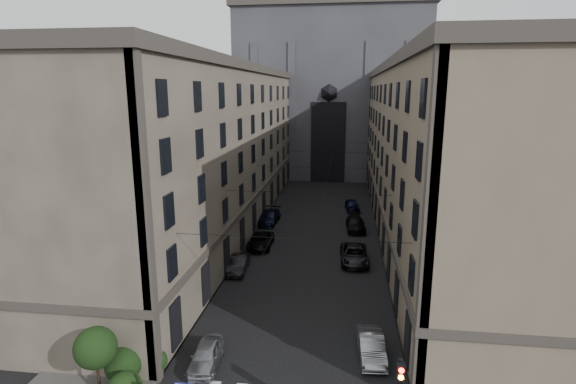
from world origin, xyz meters
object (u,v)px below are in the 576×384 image
at_px(gothic_tower, 332,81).
at_px(car_right_midfar, 356,224).
at_px(car_left_near, 206,355).
at_px(car_left_far, 269,217).
at_px(car_right_midnear, 354,255).
at_px(car_left_midnear, 238,264).
at_px(car_right_near, 371,346).
at_px(car_right_far, 352,205).
at_px(car_left_midfar, 261,241).

xyz_separation_m(gothic_tower, car_right_midfar, (4.50, -39.07, -17.05)).
height_order(car_left_near, car_left_far, car_left_far).
bearing_deg(car_right_midnear, car_left_near, -119.05).
bearing_deg(car_right_midnear, car_right_midfar, 86.14).
bearing_deg(car_left_far, car_left_near, -83.94).
height_order(car_left_near, car_right_midnear, car_right_midnear).
height_order(gothic_tower, car_left_midnear, gothic_tower).
relative_size(car_left_far, car_right_near, 1.27).
bearing_deg(car_right_far, gothic_tower, 91.37).
xyz_separation_m(car_left_midnear, car_right_midfar, (10.70, 13.77, 0.04)).
bearing_deg(car_right_midfar, car_left_midfar, -147.81).
xyz_separation_m(car_left_midnear, car_right_far, (10.39, 22.48, 0.03)).
bearing_deg(gothic_tower, car_right_midnear, -85.13).
distance_m(car_left_midnear, car_right_midfar, 17.44).
height_order(car_left_midfar, car_right_far, car_right_far).
height_order(gothic_tower, car_right_midfar, gothic_tower).
xyz_separation_m(car_left_near, car_left_far, (-1.28, 29.33, 0.11)).
height_order(car_left_near, car_left_midnear, car_left_midnear).
bearing_deg(car_right_near, car_left_near, -171.01).
bearing_deg(car_left_far, gothic_tower, 84.45).
relative_size(gothic_tower, car_right_midnear, 10.36).
xyz_separation_m(gothic_tower, car_left_midfar, (-5.42, -46.28, -17.09)).
xyz_separation_m(car_left_near, car_left_midfar, (-0.66, 20.68, 0.03)).
height_order(car_left_near, car_right_midfar, car_right_midfar).
distance_m(car_left_far, car_right_midnear, 15.51).
relative_size(car_left_far, car_right_far, 1.26).
distance_m(gothic_tower, car_right_midnear, 52.30).
relative_size(car_left_midfar, car_right_far, 1.18).
bearing_deg(car_right_near, car_left_midnear, 129.61).
height_order(car_right_near, car_right_far, car_right_far).
bearing_deg(car_left_far, car_left_midfar, -82.34).
bearing_deg(car_left_far, car_right_far, 38.91).
relative_size(car_left_near, car_right_near, 0.93).
bearing_deg(car_right_near, car_right_far, 87.77).
bearing_deg(gothic_tower, car_left_far, -99.12).
xyz_separation_m(car_right_near, car_right_far, (-0.81, 34.42, 0.03)).
relative_size(car_right_midnear, car_right_far, 1.29).
height_order(car_left_far, car_right_midnear, car_left_far).
distance_m(gothic_tower, car_left_far, 41.73).
xyz_separation_m(car_left_midfar, car_right_near, (10.43, -18.50, -0.00)).
bearing_deg(car_right_midfar, car_right_far, 88.16).
bearing_deg(gothic_tower, car_right_midfar, -83.43).
bearing_deg(car_left_midfar, car_right_midnear, -18.29).
height_order(car_left_midfar, car_left_far, car_left_far).
distance_m(car_left_midnear, car_right_midnear, 10.99).
bearing_deg(car_right_far, car_left_far, -151.17).
bearing_deg(car_left_far, car_right_midfar, -4.25).
bearing_deg(car_left_midnear, car_right_far, 62.13).
xyz_separation_m(car_left_midnear, car_right_near, (11.20, -11.94, -0.00)).
height_order(car_left_midfar, car_right_near, same).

